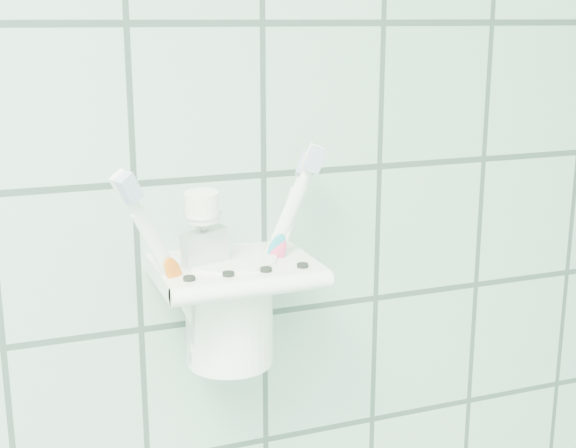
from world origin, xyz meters
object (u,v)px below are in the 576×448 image
at_px(toothbrush_blue, 244,254).
at_px(cup, 229,306).
at_px(toothbrush_orange, 230,241).
at_px(toothpaste_tube, 209,261).
at_px(holder_bracket, 234,271).
at_px(toothbrush_pink, 211,243).

bearing_deg(toothbrush_blue, cup, 140.18).
xyz_separation_m(toothbrush_orange, toothpaste_tube, (-0.02, -0.01, -0.01)).
distance_m(toothbrush_orange, toothpaste_tube, 0.03).
distance_m(holder_bracket, toothbrush_blue, 0.02).
bearing_deg(cup, toothbrush_orange, 64.53).
relative_size(toothbrush_orange, toothpaste_tube, 1.26).
distance_m(toothbrush_blue, toothbrush_orange, 0.03).
xyz_separation_m(holder_bracket, toothbrush_pink, (-0.02, 0.01, 0.03)).
distance_m(cup, toothbrush_orange, 0.06).
bearing_deg(toothbrush_orange, holder_bracket, -91.90).
height_order(holder_bracket, cup, same).
distance_m(holder_bracket, toothbrush_orange, 0.03).
xyz_separation_m(holder_bracket, toothbrush_blue, (0.00, -0.01, 0.02)).
bearing_deg(cup, toothbrush_pink, 170.62).
bearing_deg(toothbrush_pink, toothpaste_tube, -162.78).
bearing_deg(holder_bracket, toothbrush_pink, 159.65).
bearing_deg(toothbrush_pink, cup, -37.46).
distance_m(holder_bracket, cup, 0.03).
distance_m(toothbrush_pink, toothbrush_orange, 0.02).
relative_size(toothbrush_pink, toothbrush_blue, 1.05).
distance_m(toothbrush_pink, toothpaste_tube, 0.02).
bearing_deg(toothbrush_orange, toothbrush_blue, -80.16).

